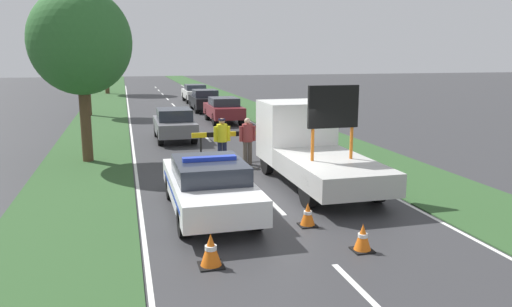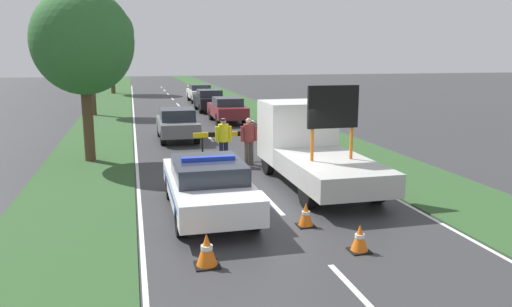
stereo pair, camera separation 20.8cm
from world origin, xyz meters
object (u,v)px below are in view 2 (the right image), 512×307
police_car (208,185)px  queued_car_wagon_maroon (227,109)px  police_officer (223,137)px  queued_car_van_white (200,93)px  work_truck (309,145)px  traffic_cone_near_police (306,215)px  traffic_cone_behind_barrier (299,154)px  roadside_tree_near_left (110,32)px  queued_car_suv_grey (177,124)px  traffic_cone_centre_front (207,250)px  traffic_cone_lane_edge (276,145)px  road_barrier (237,136)px  roadside_tree_near_right (89,37)px  roadside_tree_mid_left (83,42)px  queued_car_sedan_black (209,100)px  pedestrian_civilian (249,137)px  traffic_cone_near_truck (360,238)px

police_car → queued_car_wagon_maroon: police_car is taller
police_officer → queued_car_van_white: 24.36m
work_truck → traffic_cone_near_police: size_ratio=10.91×
traffic_cone_behind_barrier → roadside_tree_near_left: 36.91m
police_car → queued_car_suv_grey: police_car is taller
traffic_cone_behind_barrier → queued_car_van_white: size_ratio=0.15×
traffic_cone_centre_front → traffic_cone_behind_barrier: traffic_cone_behind_barrier is taller
traffic_cone_centre_front → traffic_cone_lane_edge: (4.36, 10.31, -0.01)m
road_barrier → roadside_tree_near_right: size_ratio=0.51×
traffic_cone_lane_edge → queued_car_van_white: size_ratio=0.15×
queued_car_wagon_maroon → roadside_tree_mid_left: (-7.03, -9.40, 3.60)m
queued_car_suv_grey → police_car: bearing=88.7°
queued_car_sedan_black → police_officer: bearing=83.0°
police_officer → queued_car_wagon_maroon: 11.40m
queued_car_suv_grey → traffic_cone_near_police: bearing=98.1°
police_officer → road_barrier: bearing=-149.1°
work_truck → traffic_cone_behind_barrier: work_truck is taller
police_car → queued_car_wagon_maroon: size_ratio=1.20×
queued_car_wagon_maroon → queued_car_van_white: size_ratio=0.96×
traffic_cone_lane_edge → roadside_tree_near_right: 17.69m
queued_car_sedan_black → traffic_cone_lane_edge: bearing=91.1°
roadside_tree_near_left → traffic_cone_near_police: bearing=-82.4°
traffic_cone_near_police → queued_car_van_white: queued_car_van_white is taller
traffic_cone_lane_edge → roadside_tree_mid_left: (-7.21, 0.17, 4.06)m
police_officer → traffic_cone_behind_barrier: (2.73, -0.47, -0.68)m
pedestrian_civilian → roadside_tree_mid_left: size_ratio=0.27×
traffic_cone_near_truck → traffic_cone_lane_edge: (1.22, 10.35, 0.03)m
pedestrian_civilian → roadside_tree_mid_left: roadside_tree_mid_left is taller
roadside_tree_near_left → roadside_tree_mid_left: size_ratio=1.35×
roadside_tree_near_right → roadside_tree_mid_left: bearing=-86.8°
police_car → pedestrian_civilian: bearing=69.5°
police_officer → roadside_tree_near_right: (-5.61, 16.64, 4.02)m
police_car → police_officer: (1.40, 5.49, 0.27)m
road_barrier → queued_car_sedan_black: 16.57m
queued_car_van_white → roadside_tree_mid_left: (-7.17, -22.47, 3.60)m
traffic_cone_lane_edge → queued_car_sedan_black: size_ratio=0.16×
road_barrier → traffic_cone_behind_barrier: bearing=-31.4°
traffic_cone_behind_barrier → queued_car_wagon_maroon: queued_car_wagon_maroon is taller
roadside_tree_near_right → traffic_cone_lane_edge: bearing=-61.8°
police_car → roadside_tree_near_left: 41.17m
queued_car_sedan_black → traffic_cone_near_truck: bearing=88.0°
roadside_tree_mid_left → traffic_cone_behind_barrier: bearing=-16.6°
traffic_cone_near_police → traffic_cone_lane_edge: size_ratio=0.88×
pedestrian_civilian → traffic_cone_lane_edge: (1.55, 1.85, -0.69)m
work_truck → queued_car_wagon_maroon: work_truck is taller
traffic_cone_lane_edge → police_car: bearing=-118.5°
pedestrian_civilian → roadside_tree_near_left: 36.26m
traffic_cone_behind_barrier → queued_car_suv_grey: bearing=122.1°
road_barrier → queued_car_suv_grey: queued_car_suv_grey is taller
road_barrier → traffic_cone_behind_barrier: (2.05, -1.21, -0.58)m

